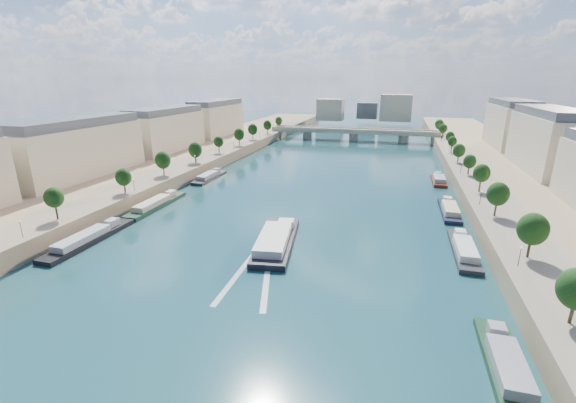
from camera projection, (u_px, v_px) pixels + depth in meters
The scene contains 16 objects.
ground at pixel (313, 193), 139.99m from camera, with size 700.00×700.00×0.00m, color #0C3135.
quay_left at pixel (141, 174), 157.87m from camera, with size 44.00×520.00×5.00m, color #9E8460.
quay_right at pixel (537, 203), 120.59m from camera, with size 44.00×520.00×5.00m, color #9E8460.
pave_left at pixel (173, 170), 153.21m from camera, with size 14.00×520.00×0.10m, color gray.
pave_right at pixel (486, 192), 123.70m from camera, with size 14.00×520.00×0.10m, color gray.
trees_left at pixel (179, 156), 152.87m from camera, with size 4.80×268.80×8.26m.
trees_right at pixel (476, 168), 131.73m from camera, with size 4.80×268.80×8.26m.
lamps_left at pixel (168, 169), 142.05m from camera, with size 0.36×200.36×4.28m.
lamps_right at pixel (470, 179), 128.61m from camera, with size 0.36×200.36×4.28m.
buildings_left at pixel (129, 135), 167.99m from camera, with size 16.00×226.00×23.20m.
skyline at pixel (370, 109), 335.93m from camera, with size 79.00×42.00×22.00m.
bridge at pixel (354, 133), 257.55m from camera, with size 112.00×12.00×8.15m.
tour_barge at pixel (276, 240), 96.21m from camera, with size 12.66×30.27×3.98m.
wake at pixel (252, 275), 81.37m from camera, with size 11.42×26.02×0.04m.
moored_barges_left at pixel (110, 228), 105.12m from camera, with size 5.00×155.43×3.60m.
moored_barges_right at pixel (468, 261), 86.17m from camera, with size 5.00×159.47×3.60m.
Camera 1 is at (27.89, -31.65, 39.72)m, focal length 24.00 mm.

